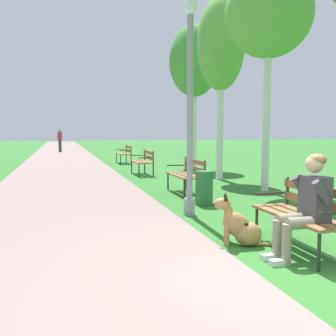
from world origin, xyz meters
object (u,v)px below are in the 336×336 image
(park_bench_furthest, at_px, (125,152))
(person_seated_on_near_bench, at_px, (306,203))
(birch_tree_third, at_px, (269,15))
(pedestrian_distant, at_px, (60,140))
(litter_bin, at_px, (204,188))
(dog_shepherd, at_px, (240,227))
(park_bench_far, at_px, (144,160))
(park_bench_mid, at_px, (187,172))
(birch_tree_fifth, at_px, (194,62))
(park_bench_near, at_px, (305,211))
(lamp_post_near, at_px, (190,104))
(birch_tree_fourth, at_px, (221,46))

(park_bench_furthest, distance_m, person_seated_on_near_bench, 14.25)
(birch_tree_third, height_order, pedestrian_distant, birch_tree_third)
(person_seated_on_near_bench, distance_m, litter_bin, 3.55)
(park_bench_furthest, height_order, dog_shepherd, park_bench_furthest)
(park_bench_far, relative_size, birch_tree_third, 0.28)
(dog_shepherd, relative_size, pedestrian_distant, 0.49)
(park_bench_mid, xyz_separation_m, litter_bin, (-0.13, -1.50, -0.16))
(birch_tree_fifth, distance_m, litter_bin, 8.65)
(dog_shepherd, xyz_separation_m, litter_bin, (0.56, 2.82, 0.09))
(park_bench_mid, xyz_separation_m, birch_tree_third, (2.02, -0.14, 3.81))
(park_bench_near, xyz_separation_m, pedestrian_distant, (-2.98, 24.88, 0.33))
(birch_tree_fifth, height_order, litter_bin, birch_tree_fifth)
(park_bench_far, bearing_deg, birch_tree_fifth, 33.17)
(lamp_post_near, bearing_deg, litter_bin, 54.23)
(park_bench_near, height_order, litter_bin, park_bench_near)
(birch_tree_third, xyz_separation_m, birch_tree_fifth, (0.19, 6.01, -0.09))
(park_bench_mid, relative_size, park_bench_far, 1.00)
(park_bench_mid, distance_m, litter_bin, 1.51)
(park_bench_near, bearing_deg, lamp_post_near, 106.94)
(birch_tree_fourth, relative_size, pedestrian_distant, 3.37)
(park_bench_far, height_order, birch_tree_third, birch_tree_third)
(park_bench_mid, distance_m, park_bench_far, 4.31)
(birch_tree_fifth, bearing_deg, dog_shepherd, -105.92)
(lamp_post_near, relative_size, birch_tree_third, 0.70)
(park_bench_furthest, height_order, litter_bin, park_bench_furthest)
(litter_bin, bearing_deg, pedestrian_distant, 97.48)
(park_bench_far, bearing_deg, dog_shepherd, -93.43)
(birch_tree_third, bearing_deg, birch_tree_fourth, 93.83)
(park_bench_far, distance_m, park_bench_furthest, 4.91)
(birch_tree_fourth, bearing_deg, dog_shepherd, -110.76)
(park_bench_near, bearing_deg, person_seated_on_near_bench, -123.48)
(park_bench_near, height_order, park_bench_mid, same)
(park_bench_mid, relative_size, litter_bin, 2.14)
(pedestrian_distant, bearing_deg, litter_bin, -82.52)
(park_bench_far, xyz_separation_m, litter_bin, (0.04, -5.81, -0.16))
(park_bench_furthest, bearing_deg, park_bench_mid, -89.68)
(park_bench_furthest, height_order, birch_tree_fourth, birch_tree_fourth)
(dog_shepherd, relative_size, birch_tree_third, 0.15)
(park_bench_furthest, xyz_separation_m, person_seated_on_near_bench, (-0.15, -14.25, 0.17))
(birch_tree_third, xyz_separation_m, birch_tree_fourth, (-0.17, 2.53, -0.23))
(park_bench_far, relative_size, park_bench_furthest, 1.00)
(park_bench_mid, relative_size, birch_tree_third, 0.28)
(birch_tree_third, bearing_deg, park_bench_near, -113.77)
(park_bench_near, relative_size, birch_tree_fifth, 0.27)
(park_bench_furthest, relative_size, pedestrian_distant, 0.91)
(lamp_post_near, relative_size, birch_tree_fourth, 0.69)
(birch_tree_fifth, relative_size, pedestrian_distant, 3.43)
(birch_tree_fifth, bearing_deg, litter_bin, -107.65)
(park_bench_mid, bearing_deg, birch_tree_third, -3.91)
(lamp_post_near, distance_m, birch_tree_fifth, 8.99)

